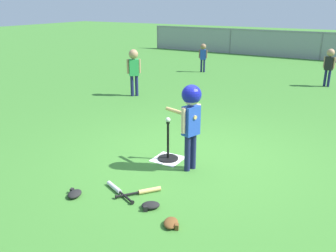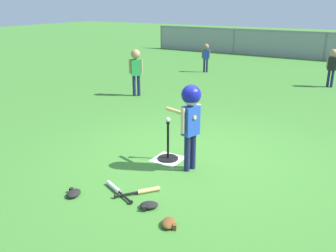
# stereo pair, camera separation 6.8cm
# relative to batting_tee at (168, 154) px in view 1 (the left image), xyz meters

# --- Properties ---
(ground_plane) EXTENTS (60.00, 60.00, 0.00)m
(ground_plane) POSITION_rel_batting_tee_xyz_m (0.39, 0.26, -0.09)
(ground_plane) COLOR #3D7A2D
(home_plate) EXTENTS (0.44, 0.44, 0.01)m
(home_plate) POSITION_rel_batting_tee_xyz_m (0.00, 0.00, -0.09)
(home_plate) COLOR white
(home_plate) RESTS_ON ground_plane
(batting_tee) EXTENTS (0.32, 0.32, 0.61)m
(batting_tee) POSITION_rel_batting_tee_xyz_m (0.00, 0.00, 0.00)
(batting_tee) COLOR black
(batting_tee) RESTS_ON ground_plane
(baseball_on_tee) EXTENTS (0.07, 0.07, 0.07)m
(baseball_on_tee) POSITION_rel_batting_tee_xyz_m (0.00, 0.00, 0.56)
(baseball_on_tee) COLOR white
(baseball_on_tee) RESTS_ON batting_tee
(batter_child) EXTENTS (0.63, 0.36, 1.27)m
(batter_child) POSITION_rel_batting_tee_xyz_m (0.46, -0.15, 0.81)
(batter_child) COLOR #191E4C
(batter_child) RESTS_ON ground_plane
(fielder_deep_left) EXTENTS (0.27, 0.19, 0.97)m
(fielder_deep_left) POSITION_rel_batting_tee_xyz_m (-2.68, 6.96, 0.53)
(fielder_deep_left) COLOR #191E4C
(fielder_deep_left) RESTS_ON ground_plane
(fielder_near_left) EXTENTS (0.28, 0.27, 1.20)m
(fielder_near_left) POSITION_rel_batting_tee_xyz_m (-2.78, 3.02, 0.68)
(fielder_near_left) COLOR #191E4C
(fielder_near_left) RESTS_ON ground_plane
(fielder_deep_right) EXTENTS (0.31, 0.21, 1.08)m
(fielder_deep_right) POSITION_rel_batting_tee_xyz_m (1.38, 6.72, 0.60)
(fielder_deep_right) COLOR #191E4C
(fielder_deep_right) RESTS_ON ground_plane
(spare_bat_silver) EXTENTS (0.60, 0.30, 0.06)m
(spare_bat_silver) POSITION_rel_batting_tee_xyz_m (-0.06, -1.22, -0.06)
(spare_bat_silver) COLOR silver
(spare_bat_silver) RESTS_ON ground_plane
(spare_bat_wood) EXTENTS (0.42, 0.51, 0.06)m
(spare_bat_wood) POSITION_rel_batting_tee_xyz_m (0.28, -1.07, -0.06)
(spare_bat_wood) COLOR #DBB266
(spare_bat_wood) RESTS_ON ground_plane
(glove_by_plate) EXTENTS (0.27, 0.26, 0.07)m
(glove_by_plate) POSITION_rel_batting_tee_xyz_m (0.53, -1.33, -0.06)
(glove_by_plate) COLOR black
(glove_by_plate) RESTS_ON ground_plane
(glove_near_bats) EXTENTS (0.22, 0.26, 0.07)m
(glove_near_bats) POSITION_rel_batting_tee_xyz_m (-0.45, -1.59, -0.06)
(glove_near_bats) COLOR black
(glove_near_bats) RESTS_ON ground_plane
(glove_tossed_aside) EXTENTS (0.24, 0.27, 0.07)m
(glove_tossed_aside) POSITION_rel_batting_tee_xyz_m (0.93, -1.52, -0.06)
(glove_tossed_aside) COLOR brown
(glove_tossed_aside) RESTS_ON ground_plane
(outfield_fence) EXTENTS (16.06, 0.06, 1.15)m
(outfield_fence) POSITION_rel_batting_tee_xyz_m (0.39, 11.91, 0.52)
(outfield_fence) COLOR slate
(outfield_fence) RESTS_ON ground_plane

